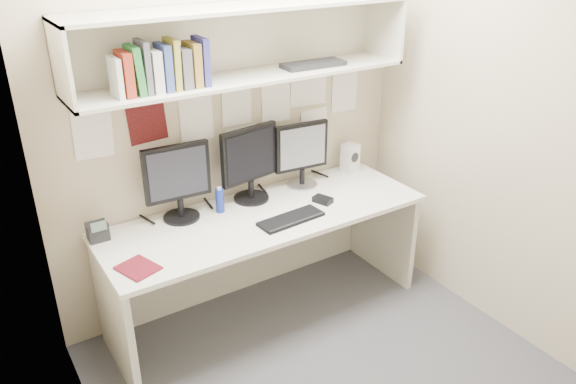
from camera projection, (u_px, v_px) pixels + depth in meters
floor at (324, 370)px, 3.22m from camera, size 2.40×2.00×0.01m
wall_back at (234, 108)px, 3.42m from camera, size 2.40×0.02×2.60m
wall_front at (509, 254)px, 1.90m from camera, size 2.40×0.02×2.60m
wall_left at (71, 226)px, 2.07m from camera, size 0.02×2.00×2.60m
wall_right at (498, 118)px, 3.24m from camera, size 0.02×2.00×2.60m
desk at (265, 264)px, 3.55m from camera, size 2.00×0.70×0.73m
overhead_hutch at (242, 41)px, 3.13m from camera, size 2.00×0.38×0.40m
pinned_papers at (234, 116)px, 3.43m from camera, size 1.92×0.01×0.48m
monitor_left at (178, 179)px, 3.24m from camera, size 0.40×0.22×0.46m
monitor_center at (250, 161)px, 3.47m from camera, size 0.41×0.22×0.48m
monitor_right at (302, 152)px, 3.66m from camera, size 0.37×0.20×0.43m
keyboard at (291, 219)px, 3.31m from camera, size 0.41×0.17×0.02m
mouse at (323, 200)px, 3.52m from camera, size 0.11×0.14×0.04m
speaker at (350, 158)px, 3.94m from camera, size 0.12×0.12×0.20m
blue_bottle at (220, 200)px, 3.38m from camera, size 0.05×0.05×0.16m
maroon_notebook at (138, 268)px, 2.84m from camera, size 0.22×0.24×0.01m
desk_phone at (98, 231)px, 3.09m from camera, size 0.11×0.10×0.13m
book_stack at (161, 68)px, 2.83m from camera, size 0.49×0.16×0.26m
hutch_tray at (313, 64)px, 3.35m from camera, size 0.40×0.17×0.03m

